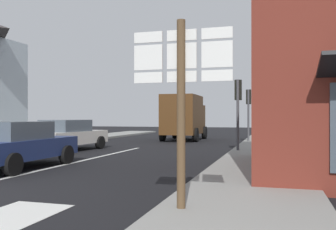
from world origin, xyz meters
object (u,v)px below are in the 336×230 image
at_px(traffic_light_near_right, 238,99).
at_px(sedan_near, 17,144).
at_px(sedan_far, 68,135).
at_px(traffic_light_far_right, 249,103).
at_px(delivery_truck, 184,116).
at_px(route_sign_post, 181,93).

bearing_deg(traffic_light_near_right, sedan_near, -131.79).
height_order(sedan_far, traffic_light_far_right, traffic_light_far_right).
distance_m(traffic_light_far_right, traffic_light_near_right, 6.61).
xyz_separation_m(delivery_truck, route_sign_post, (4.57, -18.82, 0.35)).
relative_size(sedan_far, traffic_light_near_right, 1.33).
relative_size(delivery_truck, traffic_light_far_right, 1.53).
height_order(sedan_near, traffic_light_near_right, traffic_light_near_right).
height_order(sedan_near, sedan_far, same).
bearing_deg(traffic_light_near_right, delivery_truck, 119.07).
relative_size(traffic_light_far_right, traffic_light_near_right, 1.01).
height_order(delivery_truck, route_sign_post, route_sign_post).
height_order(sedan_far, traffic_light_near_right, traffic_light_near_right).
bearing_deg(route_sign_post, delivery_truck, 103.66).
height_order(sedan_far, delivery_truck, delivery_truck).
relative_size(route_sign_post, traffic_light_far_right, 0.97).
xyz_separation_m(sedan_near, traffic_light_far_right, (6.16, 13.50, 1.68)).
relative_size(sedan_near, delivery_truck, 0.83).
xyz_separation_m(delivery_truck, traffic_light_far_right, (4.44, -1.39, 0.79)).
bearing_deg(traffic_light_far_right, traffic_light_near_right, -90.00).
distance_m(delivery_truck, traffic_light_near_right, 9.18).
height_order(delivery_truck, traffic_light_near_right, traffic_light_near_right).
distance_m(sedan_near, traffic_light_far_right, 14.94).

